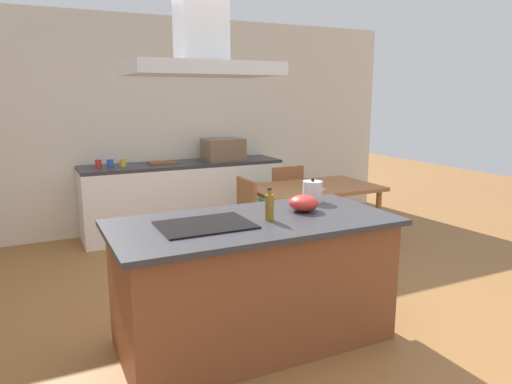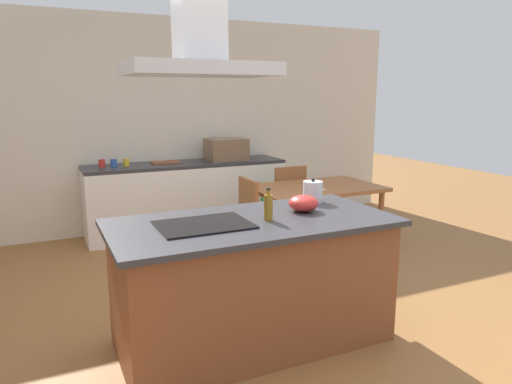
{
  "view_description": "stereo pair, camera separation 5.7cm",
  "coord_description": "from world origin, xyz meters",
  "px_view_note": "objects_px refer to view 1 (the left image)",
  "views": [
    {
      "loc": [
        -1.35,
        -2.81,
        1.74
      ],
      "look_at": [
        0.21,
        0.4,
        1.0
      ],
      "focal_mm": 33.1,
      "sensor_mm": 36.0,
      "label": 1
    },
    {
      "loc": [
        -1.3,
        -2.83,
        1.74
      ],
      "look_at": [
        0.21,
        0.4,
        1.0
      ],
      "focal_mm": 33.1,
      "sensor_mm": 36.0,
      "label": 2
    }
  ],
  "objects_px": {
    "olive_oil_bottle": "(269,207)",
    "cutting_board": "(162,163)",
    "tea_kettle": "(313,191)",
    "coffee_mug_blue": "(110,163)",
    "cooktop": "(205,225)",
    "dining_table": "(313,193)",
    "chair_at_left_end": "(237,216)",
    "countertop_microwave": "(223,149)",
    "coffee_mug_yellow": "(123,163)",
    "chair_facing_back_wall": "(283,196)",
    "range_hood": "(201,33)",
    "coffee_mug_red": "(98,164)",
    "mixing_bowl": "(304,203)"
  },
  "relations": [
    {
      "from": "coffee_mug_red",
      "to": "cooktop",
      "type": "bearing_deg",
      "value": -84.85
    },
    {
      "from": "dining_table",
      "to": "chair_facing_back_wall",
      "type": "height_order",
      "value": "chair_facing_back_wall"
    },
    {
      "from": "olive_oil_bottle",
      "to": "chair_at_left_end",
      "type": "distance_m",
      "value": 1.7
    },
    {
      "from": "countertop_microwave",
      "to": "dining_table",
      "type": "distance_m",
      "value": 1.51
    },
    {
      "from": "coffee_mug_yellow",
      "to": "chair_facing_back_wall",
      "type": "xyz_separation_m",
      "value": [
        1.79,
        -0.73,
        -0.44
      ]
    },
    {
      "from": "mixing_bowl",
      "to": "coffee_mug_yellow",
      "type": "height_order",
      "value": "mixing_bowl"
    },
    {
      "from": "tea_kettle",
      "to": "coffee_mug_blue",
      "type": "xyz_separation_m",
      "value": [
        -1.14,
        2.62,
        -0.04
      ]
    },
    {
      "from": "dining_table",
      "to": "tea_kettle",
      "type": "bearing_deg",
      "value": -123.07
    },
    {
      "from": "countertop_microwave",
      "to": "cutting_board",
      "type": "height_order",
      "value": "countertop_microwave"
    },
    {
      "from": "mixing_bowl",
      "to": "tea_kettle",
      "type": "bearing_deg",
      "value": 45.87
    },
    {
      "from": "coffee_mug_red",
      "to": "chair_at_left_end",
      "type": "xyz_separation_m",
      "value": [
        1.15,
        -1.43,
        -0.44
      ]
    },
    {
      "from": "tea_kettle",
      "to": "cutting_board",
      "type": "distance_m",
      "value": 2.69
    },
    {
      "from": "olive_oil_bottle",
      "to": "chair_at_left_end",
      "type": "bearing_deg",
      "value": 74.11
    },
    {
      "from": "mixing_bowl",
      "to": "coffee_mug_blue",
      "type": "height_order",
      "value": "mixing_bowl"
    },
    {
      "from": "cooktop",
      "to": "countertop_microwave",
      "type": "bearing_deg",
      "value": 65.8
    },
    {
      "from": "tea_kettle",
      "to": "range_hood",
      "type": "height_order",
      "value": "range_hood"
    },
    {
      "from": "olive_oil_bottle",
      "to": "countertop_microwave",
      "type": "relative_size",
      "value": 0.45
    },
    {
      "from": "dining_table",
      "to": "countertop_microwave",
      "type": "bearing_deg",
      "value": 110.34
    },
    {
      "from": "mixing_bowl",
      "to": "countertop_microwave",
      "type": "relative_size",
      "value": 0.44
    },
    {
      "from": "chair_at_left_end",
      "to": "mixing_bowl",
      "type": "bearing_deg",
      "value": -93.97
    },
    {
      "from": "cooktop",
      "to": "dining_table",
      "type": "xyz_separation_m",
      "value": [
        1.8,
        1.51,
        -0.24
      ]
    },
    {
      "from": "coffee_mug_red",
      "to": "range_hood",
      "type": "distance_m",
      "value": 3.17
    },
    {
      "from": "olive_oil_bottle",
      "to": "coffee_mug_red",
      "type": "height_order",
      "value": "olive_oil_bottle"
    },
    {
      "from": "coffee_mug_red",
      "to": "cutting_board",
      "type": "relative_size",
      "value": 0.26
    },
    {
      "from": "dining_table",
      "to": "chair_facing_back_wall",
      "type": "distance_m",
      "value": 0.68
    },
    {
      "from": "countertop_microwave",
      "to": "range_hood",
      "type": "xyz_separation_m",
      "value": [
        -1.29,
        -2.88,
        1.06
      ]
    },
    {
      "from": "tea_kettle",
      "to": "mixing_bowl",
      "type": "bearing_deg",
      "value": -134.13
    },
    {
      "from": "range_hood",
      "to": "coffee_mug_red",
      "type": "bearing_deg",
      "value": 95.15
    },
    {
      "from": "countertop_microwave",
      "to": "coffee_mug_red",
      "type": "distance_m",
      "value": 1.56
    },
    {
      "from": "cooktop",
      "to": "coffee_mug_yellow",
      "type": "relative_size",
      "value": 6.67
    },
    {
      "from": "countertop_microwave",
      "to": "coffee_mug_blue",
      "type": "height_order",
      "value": "countertop_microwave"
    },
    {
      "from": "olive_oil_bottle",
      "to": "cooktop",
      "type": "bearing_deg",
      "value": 172.49
    },
    {
      "from": "dining_table",
      "to": "chair_at_left_end",
      "type": "distance_m",
      "value": 0.93
    },
    {
      "from": "dining_table",
      "to": "range_hood",
      "type": "distance_m",
      "value": 2.75
    },
    {
      "from": "coffee_mug_yellow",
      "to": "dining_table",
      "type": "bearing_deg",
      "value": -37.85
    },
    {
      "from": "tea_kettle",
      "to": "range_hood",
      "type": "distance_m",
      "value": 1.53
    },
    {
      "from": "tea_kettle",
      "to": "coffee_mug_blue",
      "type": "relative_size",
      "value": 2.3
    },
    {
      "from": "coffee_mug_blue",
      "to": "cutting_board",
      "type": "bearing_deg",
      "value": 2.3
    },
    {
      "from": "tea_kettle",
      "to": "coffee_mug_red",
      "type": "xyz_separation_m",
      "value": [
        -1.27,
        2.65,
        -0.04
      ]
    },
    {
      "from": "olive_oil_bottle",
      "to": "cutting_board",
      "type": "bearing_deg",
      "value": 88.91
    },
    {
      "from": "tea_kettle",
      "to": "cutting_board",
      "type": "xyz_separation_m",
      "value": [
        -0.51,
        2.64,
        -0.08
      ]
    },
    {
      "from": "cooktop",
      "to": "tea_kettle",
      "type": "height_order",
      "value": "tea_kettle"
    },
    {
      "from": "tea_kettle",
      "to": "dining_table",
      "type": "height_order",
      "value": "tea_kettle"
    },
    {
      "from": "cooktop",
      "to": "coffee_mug_blue",
      "type": "height_order",
      "value": "coffee_mug_blue"
    },
    {
      "from": "coffee_mug_red",
      "to": "cutting_board",
      "type": "distance_m",
      "value": 0.76
    },
    {
      "from": "countertop_microwave",
      "to": "cutting_board",
      "type": "distance_m",
      "value": 0.81
    },
    {
      "from": "olive_oil_bottle",
      "to": "chair_facing_back_wall",
      "type": "bearing_deg",
      "value": 58.62
    },
    {
      "from": "coffee_mug_yellow",
      "to": "chair_facing_back_wall",
      "type": "distance_m",
      "value": 1.98
    },
    {
      "from": "cooktop",
      "to": "mixing_bowl",
      "type": "distance_m",
      "value": 0.79
    },
    {
      "from": "tea_kettle",
      "to": "olive_oil_bottle",
      "type": "relative_size",
      "value": 0.93
    }
  ]
}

